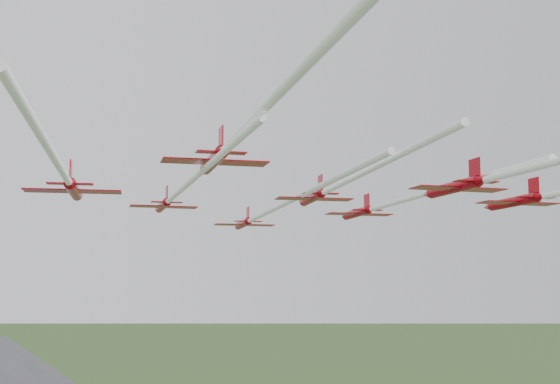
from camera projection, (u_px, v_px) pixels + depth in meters
name	position (u px, v px, depth m)	size (l,w,h in m)	color
jet_lead	(268.00, 211.00, 96.01)	(15.11, 64.47, 2.59)	#A0000B
jet_row2_left	(179.00, 191.00, 84.34)	(11.24, 56.45, 2.51)	#A0000B
jet_row2_right	(390.00, 204.00, 91.25)	(10.84, 48.91, 2.59)	#A0000B
jet_row3_left	(64.00, 174.00, 69.65)	(15.06, 50.44, 2.94)	#A0000B
jet_row3_mid	(336.00, 186.00, 73.22)	(11.66, 42.03, 2.40)	#A0000B
jet_row4_left	(244.00, 129.00, 56.62)	(13.35, 58.05, 2.84)	#A0000B
jet_row4_right	(538.00, 166.00, 61.32)	(9.89, 55.17, 2.71)	#A0000B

